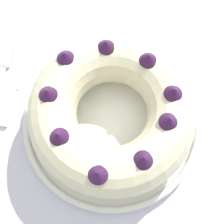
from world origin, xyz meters
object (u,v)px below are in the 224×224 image
object	(u,v)px
serving_dish	(112,121)
bundt_cake	(112,112)
cake_knife	(13,90)
fork	(0,80)

from	to	relation	value
serving_dish	bundt_cake	distance (m)	0.06
serving_dish	bundt_cake	size ratio (longest dim) A/B	1.14
serving_dish	cake_knife	distance (m)	0.21
bundt_cake	fork	world-z (taller)	bundt_cake
serving_dish	fork	xyz separation A→B (m)	(-0.24, 0.06, -0.01)
cake_knife	serving_dish	bearing A→B (deg)	-5.55
bundt_cake	fork	bearing A→B (deg)	166.18
cake_knife	bundt_cake	bearing A→B (deg)	-5.54
fork	cake_knife	distance (m)	0.04
serving_dish	cake_knife	bearing A→B (deg)	169.28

